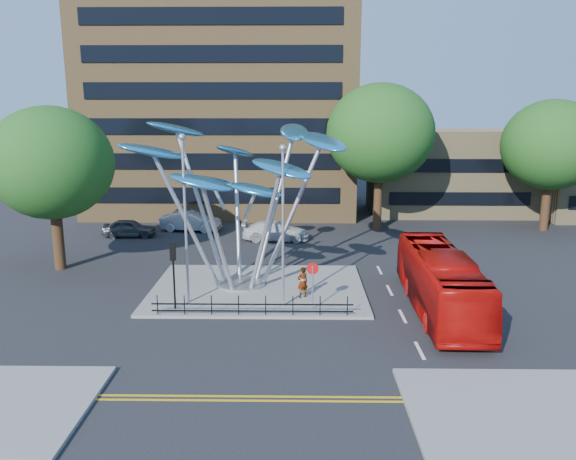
{
  "coord_description": "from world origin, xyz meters",
  "views": [
    {
      "loc": [
        1.17,
        -24.48,
        10.33
      ],
      "look_at": [
        0.74,
        4.0,
        3.96
      ],
      "focal_mm": 35.0,
      "sensor_mm": 36.0,
      "label": 1
    }
  ],
  "objects_px": {
    "tree_right": "(380,133)",
    "leaf_sculpture": "(238,168)",
    "parked_car_mid": "(191,221)",
    "parked_car_right": "(276,231)",
    "no_entry_sign_island": "(313,278)",
    "street_lamp_right": "(283,212)",
    "traffic_light_island": "(173,262)",
    "tree_far": "(552,145)",
    "red_bus": "(440,281)",
    "street_lamp_left": "(185,205)",
    "pedestrian": "(303,282)",
    "parked_car_left": "(129,228)",
    "tree_left": "(51,163)"
  },
  "relations": [
    {
      "from": "parked_car_mid",
      "to": "parked_car_right",
      "type": "bearing_deg",
      "value": -106.44
    },
    {
      "from": "leaf_sculpture",
      "to": "street_lamp_left",
      "type": "distance_m",
      "value": 4.28
    },
    {
      "from": "leaf_sculpture",
      "to": "street_lamp_left",
      "type": "bearing_deg",
      "value": -127.4
    },
    {
      "from": "traffic_light_island",
      "to": "red_bus",
      "type": "relative_size",
      "value": 0.3
    },
    {
      "from": "tree_right",
      "to": "tree_far",
      "type": "distance_m",
      "value": 14.03
    },
    {
      "from": "leaf_sculpture",
      "to": "parked_car_left",
      "type": "xyz_separation_m",
      "value": [
        -10.1,
        12.35,
        -6.16
      ]
    },
    {
      "from": "tree_far",
      "to": "no_entry_sign_island",
      "type": "relative_size",
      "value": 4.41
    },
    {
      "from": "traffic_light_island",
      "to": "tree_left",
      "type": "bearing_deg",
      "value": 140.19
    },
    {
      "from": "street_lamp_left",
      "to": "street_lamp_right",
      "type": "xyz_separation_m",
      "value": [
        5.0,
        -0.5,
        -0.26
      ]
    },
    {
      "from": "no_entry_sign_island",
      "to": "parked_car_right",
      "type": "relative_size",
      "value": 0.47
    },
    {
      "from": "leaf_sculpture",
      "to": "no_entry_sign_island",
      "type": "height_order",
      "value": "leaf_sculpture"
    },
    {
      "from": "red_bus",
      "to": "parked_car_mid",
      "type": "bearing_deg",
      "value": 132.75
    },
    {
      "from": "parked_car_left",
      "to": "parked_car_mid",
      "type": "xyz_separation_m",
      "value": [
        4.5,
        2.21,
        0.11
      ]
    },
    {
      "from": "street_lamp_right",
      "to": "pedestrian",
      "type": "relative_size",
      "value": 4.89
    },
    {
      "from": "tree_left",
      "to": "parked_car_mid",
      "type": "bearing_deg",
      "value": 60.59
    },
    {
      "from": "traffic_light_island",
      "to": "no_entry_sign_island",
      "type": "height_order",
      "value": "traffic_light_island"
    },
    {
      "from": "tree_left",
      "to": "pedestrian",
      "type": "height_order",
      "value": "tree_left"
    },
    {
      "from": "tree_left",
      "to": "parked_car_left",
      "type": "relative_size",
      "value": 2.47
    },
    {
      "from": "tree_right",
      "to": "street_lamp_left",
      "type": "bearing_deg",
      "value": -124.05
    },
    {
      "from": "leaf_sculpture",
      "to": "parked_car_mid",
      "type": "relative_size",
      "value": 2.54
    },
    {
      "from": "tree_far",
      "to": "street_lamp_left",
      "type": "xyz_separation_m",
      "value": [
        -26.5,
        -18.5,
        -1.75
      ]
    },
    {
      "from": "parked_car_right",
      "to": "no_entry_sign_island",
      "type": "bearing_deg",
      "value": -170.49
    },
    {
      "from": "parked_car_mid",
      "to": "parked_car_right",
      "type": "relative_size",
      "value": 0.97
    },
    {
      "from": "red_bus",
      "to": "tree_right",
      "type": "bearing_deg",
      "value": 92.87
    },
    {
      "from": "tree_far",
      "to": "traffic_light_island",
      "type": "height_order",
      "value": "tree_far"
    },
    {
      "from": "traffic_light_island",
      "to": "parked_car_right",
      "type": "bearing_deg",
      "value": 73.58
    },
    {
      "from": "leaf_sculpture",
      "to": "tree_right",
      "type": "bearing_deg",
      "value": 56.69
    },
    {
      "from": "traffic_light_island",
      "to": "tree_right",
      "type": "bearing_deg",
      "value": 56.31
    },
    {
      "from": "no_entry_sign_island",
      "to": "red_bus",
      "type": "xyz_separation_m",
      "value": [
        6.5,
        0.37,
        -0.25
      ]
    },
    {
      "from": "street_lamp_left",
      "to": "traffic_light_island",
      "type": "relative_size",
      "value": 2.57
    },
    {
      "from": "tree_right",
      "to": "street_lamp_right",
      "type": "relative_size",
      "value": 1.46
    },
    {
      "from": "tree_far",
      "to": "parked_car_right",
      "type": "relative_size",
      "value": 2.09
    },
    {
      "from": "tree_right",
      "to": "no_entry_sign_island",
      "type": "distance_m",
      "value": 21.31
    },
    {
      "from": "tree_left",
      "to": "leaf_sculpture",
      "type": "relative_size",
      "value": 0.81
    },
    {
      "from": "leaf_sculpture",
      "to": "tree_far",
      "type": "bearing_deg",
      "value": 32.48
    },
    {
      "from": "parked_car_left",
      "to": "pedestrian",
      "type": "bearing_deg",
      "value": -139.88
    },
    {
      "from": "red_bus",
      "to": "pedestrian",
      "type": "relative_size",
      "value": 6.62
    },
    {
      "from": "tree_right",
      "to": "leaf_sculpture",
      "type": "xyz_separation_m",
      "value": [
        -10.07,
        -15.32,
        -1.16
      ]
    },
    {
      "from": "no_entry_sign_island",
      "to": "parked_car_left",
      "type": "distance_m",
      "value": 21.78
    },
    {
      "from": "parked_car_right",
      "to": "tree_left",
      "type": "bearing_deg",
      "value": 121.11
    },
    {
      "from": "street_lamp_left",
      "to": "no_entry_sign_island",
      "type": "xyz_separation_m",
      "value": [
        6.5,
        -0.98,
        -3.54
      ]
    },
    {
      "from": "tree_far",
      "to": "traffic_light_island",
      "type": "bearing_deg",
      "value": -144.16
    },
    {
      "from": "street_lamp_left",
      "to": "parked_car_left",
      "type": "relative_size",
      "value": 2.11
    },
    {
      "from": "tree_far",
      "to": "parked_car_right",
      "type": "height_order",
      "value": "tree_far"
    },
    {
      "from": "tree_right",
      "to": "leaf_sculpture",
      "type": "relative_size",
      "value": 0.95
    },
    {
      "from": "street_lamp_left",
      "to": "parked_car_left",
      "type": "bearing_deg",
      "value": 116.27
    },
    {
      "from": "street_lamp_left",
      "to": "parked_car_right",
      "type": "relative_size",
      "value": 1.71
    },
    {
      "from": "traffic_light_island",
      "to": "red_bus",
      "type": "bearing_deg",
      "value": 1.65
    },
    {
      "from": "parked_car_mid",
      "to": "parked_car_right",
      "type": "distance_m",
      "value": 7.92
    },
    {
      "from": "street_lamp_right",
      "to": "leaf_sculpture",
      "type": "bearing_deg",
      "value": 124.91
    }
  ]
}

